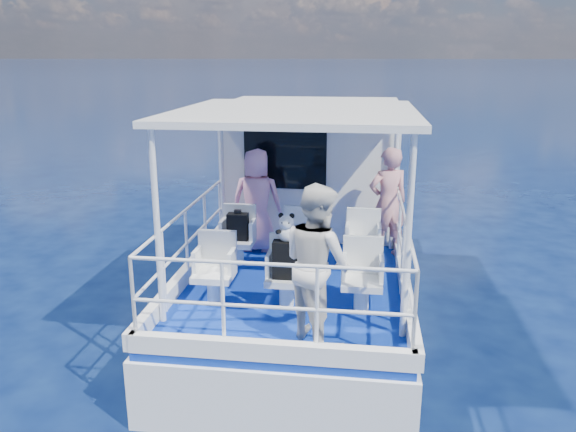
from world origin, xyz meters
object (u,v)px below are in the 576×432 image
object	(u,v)px
passenger_port_fwd	(257,201)
passenger_stbd_aft	(317,263)
panda	(286,227)
backpack_center	(286,260)

from	to	relation	value
passenger_port_fwd	passenger_stbd_aft	bearing A→B (deg)	112.84
panda	passenger_stbd_aft	bearing A→B (deg)	-59.67
passenger_stbd_aft	panda	distance (m)	0.85
backpack_center	panda	size ratio (longest dim) A/B	1.35
passenger_stbd_aft	backpack_center	xyz separation A→B (m)	(-0.43, 0.71, -0.24)
panda	passenger_port_fwd	bearing A→B (deg)	110.16
passenger_port_fwd	panda	bearing A→B (deg)	109.97
passenger_port_fwd	backpack_center	distance (m)	2.14
passenger_port_fwd	panda	world-z (taller)	passenger_port_fwd
panda	backpack_center	bearing A→B (deg)	-113.35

